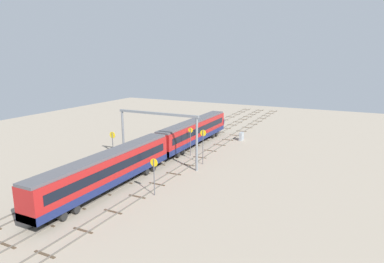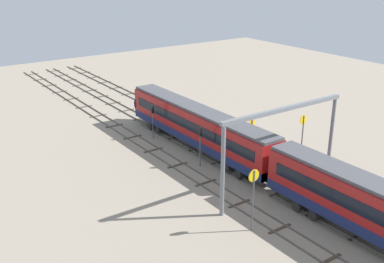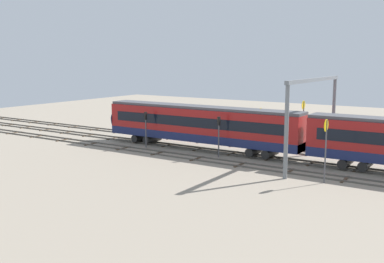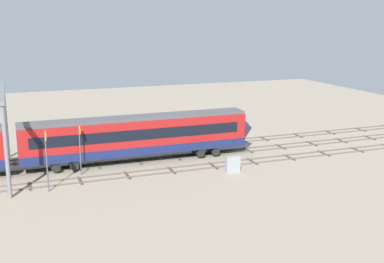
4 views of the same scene
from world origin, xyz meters
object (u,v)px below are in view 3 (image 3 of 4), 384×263
(speed_sign_distant_end, at_px, (303,118))
(relay_cabinet, at_px, (178,129))
(overhead_gantry, at_px, (314,102))
(signal_light_trackside_departure, at_px, (219,131))
(speed_sign_mid_trackside, at_px, (260,124))
(train, at_px, (301,136))
(signal_light_trackside_approach, at_px, (146,124))
(speed_sign_near_foreground, at_px, (326,141))

(speed_sign_distant_end, xyz_separation_m, relay_cabinet, (17.62, -0.64, -2.82))
(overhead_gantry, distance_m, signal_light_trackside_departure, 9.93)
(overhead_gantry, height_order, speed_sign_mid_trackside, overhead_gantry)
(speed_sign_mid_trackside, height_order, relay_cabinet, speed_sign_mid_trackside)
(train, xyz_separation_m, speed_sign_mid_trackside, (5.51, -2.37, 0.47))
(signal_light_trackside_departure, bearing_deg, signal_light_trackside_approach, -0.28)
(relay_cabinet, bearing_deg, signal_light_trackside_approach, 102.55)
(speed_sign_near_foreground, xyz_separation_m, signal_light_trackside_approach, (22.01, -3.88, -0.81))
(speed_sign_near_foreground, xyz_separation_m, relay_cabinet, (24.09, -13.20, -2.72))
(overhead_gantry, bearing_deg, speed_sign_near_foreground, 117.34)
(train, relative_size, speed_sign_distant_end, 9.07)
(train, xyz_separation_m, signal_light_trackside_departure, (7.94, 2.46, 0.15))
(speed_sign_near_foreground, distance_m, signal_light_trackside_departure, 12.91)
(overhead_gantry, bearing_deg, relay_cabinet, -18.39)
(relay_cabinet, bearing_deg, overhead_gantry, 161.61)
(speed_sign_near_foreground, height_order, speed_sign_mid_trackside, speed_sign_near_foreground)
(speed_sign_mid_trackside, xyz_separation_m, speed_sign_distant_end, (-3.41, -3.89, 0.52))
(train, bearing_deg, speed_sign_distant_end, -71.42)
(overhead_gantry, xyz_separation_m, speed_sign_mid_trackside, (6.63, -2.40, -2.92))
(overhead_gantry, relative_size, speed_sign_distant_end, 2.53)
(speed_sign_distant_end, bearing_deg, signal_light_trackside_approach, 29.17)
(train, xyz_separation_m, relay_cabinet, (19.73, -6.90, -1.84))
(speed_sign_near_foreground, height_order, signal_light_trackside_departure, speed_sign_near_foreground)
(speed_sign_mid_trackside, height_order, speed_sign_distant_end, speed_sign_distant_end)
(speed_sign_near_foreground, distance_m, speed_sign_mid_trackside, 13.14)
(signal_light_trackside_approach, distance_m, signal_light_trackside_departure, 9.71)
(train, bearing_deg, overhead_gantry, 178.60)
(speed_sign_near_foreground, relative_size, speed_sign_mid_trackside, 1.09)
(train, distance_m, overhead_gantry, 3.56)
(train, relative_size, speed_sign_near_foreground, 9.45)
(signal_light_trackside_approach, bearing_deg, speed_sign_near_foreground, 170.00)
(speed_sign_mid_trackside, xyz_separation_m, signal_light_trackside_approach, (12.14, 4.78, -0.40))
(train, distance_m, signal_light_trackside_approach, 17.82)
(train, height_order, speed_sign_mid_trackside, train)
(speed_sign_mid_trackside, xyz_separation_m, signal_light_trackside_departure, (2.43, 4.83, -0.31))
(speed_sign_near_foreground, xyz_separation_m, signal_light_trackside_departure, (12.30, -3.83, -0.73))
(speed_sign_mid_trackside, relative_size, relay_cabinet, 2.97)
(speed_sign_distant_end, bearing_deg, signal_light_trackside_departure, 56.21)
(signal_light_trackside_approach, height_order, signal_light_trackside_departure, signal_light_trackside_departure)
(train, xyz_separation_m, speed_sign_near_foreground, (-4.36, 6.29, 0.89))
(signal_light_trackside_approach, height_order, relay_cabinet, signal_light_trackside_approach)
(train, bearing_deg, signal_light_trackside_approach, 7.79)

